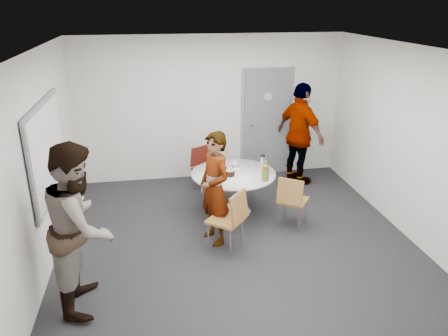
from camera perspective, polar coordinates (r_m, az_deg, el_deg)
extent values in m
plane|color=black|center=(6.47, 1.54, -9.17)|extent=(5.00, 5.00, 0.00)
plane|color=silver|center=(5.61, 1.82, 15.36)|extent=(5.00, 5.00, 0.00)
plane|color=silver|center=(8.27, -1.80, 7.78)|extent=(5.00, 0.00, 5.00)
plane|color=silver|center=(5.95, -22.64, 0.69)|extent=(0.00, 5.00, 5.00)
plane|color=silver|center=(6.83, 22.71, 3.21)|extent=(0.00, 5.00, 5.00)
plane|color=silver|center=(3.71, 9.48, -10.33)|extent=(5.00, 0.00, 5.00)
cube|color=slate|center=(8.54, 5.61, 5.87)|extent=(0.90, 0.05, 2.05)
cube|color=gray|center=(8.56, 5.57, 5.92)|extent=(1.02, 0.04, 2.12)
cylinder|color=#B2BFC6|center=(8.39, 5.79, 9.28)|extent=(0.16, 0.01, 0.16)
cylinder|color=silver|center=(8.41, 3.60, 5.65)|extent=(0.04, 0.14, 0.04)
cube|color=gray|center=(6.10, -22.09, 2.24)|extent=(0.03, 1.90, 1.25)
cube|color=white|center=(6.09, -21.90, 2.25)|extent=(0.01, 1.78, 1.13)
cylinder|color=white|center=(6.92, 1.24, -0.75)|extent=(1.34, 1.34, 0.03)
cylinder|color=silver|center=(7.05, 1.22, -3.30)|extent=(0.09, 0.09, 0.65)
cylinder|color=silver|center=(7.20, 1.20, -5.70)|extent=(0.57, 0.57, 0.02)
cylinder|color=white|center=(6.80, 0.71, -1.00)|extent=(0.22, 0.22, 0.01)
cylinder|color=black|center=(6.78, 0.71, -0.63)|extent=(0.17, 0.17, 0.09)
cylinder|color=white|center=(6.76, 0.72, -0.18)|extent=(0.17, 0.17, 0.02)
cylinder|color=brown|center=(6.60, 5.43, -0.69)|extent=(0.10, 0.10, 0.24)
cylinder|color=#458836|center=(6.60, 5.43, -0.61)|extent=(0.11, 0.11, 0.09)
cone|color=brown|center=(6.55, 5.47, 0.49)|extent=(0.10, 0.10, 0.05)
cylinder|color=#4BA64B|center=(6.54, 5.48, 0.80)|extent=(0.04, 0.04, 0.03)
imported|color=white|center=(7.20, 1.41, 0.64)|extent=(0.16, 0.16, 0.09)
cylinder|color=black|center=(7.19, -0.09, 0.75)|extent=(0.05, 0.05, 0.12)
cylinder|color=silver|center=(7.13, 5.07, 0.79)|extent=(0.07, 0.07, 0.19)
cylinder|color=black|center=(7.10, 5.10, 1.61)|extent=(0.07, 0.07, 0.03)
cube|color=pink|center=(7.11, -1.63, 0.10)|extent=(0.15, 0.13, 0.02)
ellipsoid|color=white|center=(7.01, 1.64, -0.20)|extent=(0.18, 0.18, 0.03)
cube|color=brown|center=(5.99, 0.21, -6.79)|extent=(0.60, 0.60, 0.04)
cube|color=brown|center=(5.80, 1.97, -5.21)|extent=(0.33, 0.37, 0.41)
cylinder|color=silver|center=(6.31, -0.40, -7.62)|extent=(0.02, 0.02, 0.46)
cylinder|color=silver|center=(6.05, -2.05, -8.99)|extent=(0.02, 0.02, 0.46)
cylinder|color=silver|center=(6.16, 2.42, -8.38)|extent=(0.02, 0.02, 0.46)
cylinder|color=silver|center=(5.90, 0.86, -9.83)|extent=(0.02, 0.02, 0.46)
cube|color=brown|center=(6.69, 9.03, -4.20)|extent=(0.56, 0.56, 0.03)
cube|color=brown|center=(6.43, 8.64, -3.10)|extent=(0.36, 0.29, 0.38)
cylinder|color=silver|center=(6.89, 10.62, -5.52)|extent=(0.02, 0.02, 0.43)
cylinder|color=silver|center=(6.97, 8.05, -5.04)|extent=(0.02, 0.02, 0.43)
cylinder|color=silver|center=(6.61, 9.85, -6.68)|extent=(0.02, 0.02, 0.43)
cylinder|color=silver|center=(6.69, 7.18, -6.16)|extent=(0.02, 0.02, 0.43)
cube|color=#5D1A12|center=(7.84, -2.40, -0.18)|extent=(0.53, 0.53, 0.03)
cube|color=#5D1A12|center=(7.91, -3.23, 1.62)|extent=(0.36, 0.26, 0.37)
cylinder|color=silver|center=(7.72, -2.58, -2.20)|extent=(0.02, 0.02, 0.41)
cylinder|color=silver|center=(7.90, -0.79, -1.62)|extent=(0.02, 0.02, 0.41)
cylinder|color=silver|center=(7.95, -3.95, -1.51)|extent=(0.02, 0.02, 0.41)
cylinder|color=silver|center=(8.12, -2.18, -0.97)|extent=(0.02, 0.02, 0.41)
imported|color=#A5C6EA|center=(6.06, -1.23, -2.71)|extent=(0.59, 0.70, 1.63)
imported|color=white|center=(5.04, -18.27, -7.25)|extent=(0.75, 0.95, 1.92)
imported|color=black|center=(8.10, 9.90, 4.28)|extent=(0.89, 1.21, 1.91)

